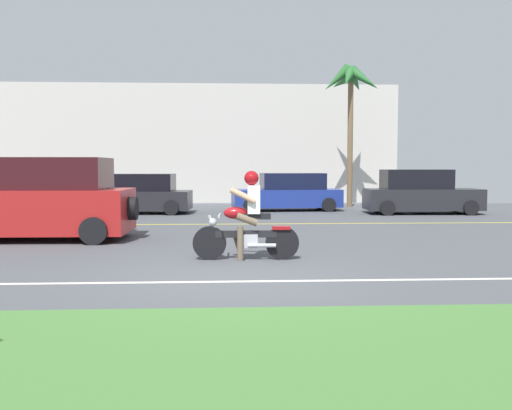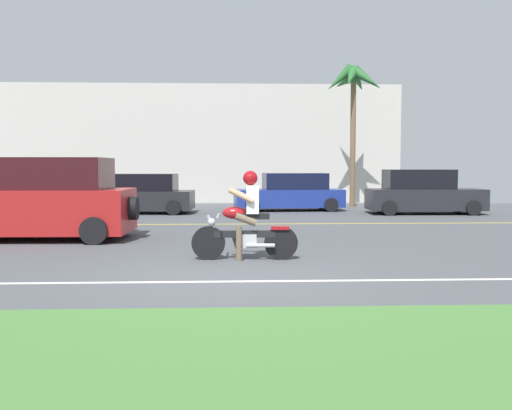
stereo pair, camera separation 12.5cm
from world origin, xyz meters
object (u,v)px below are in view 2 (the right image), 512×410
parked_car_2 (290,193)px  parked_car_3 (423,193)px  parked_car_1 (139,195)px  motorcyclist (246,222)px  palm_tree_0 (354,86)px  suv_nearby (40,200)px  motorcyclist_distant (98,206)px

parked_car_2 → parked_car_3: parked_car_3 is taller
parked_car_1 → parked_car_2: bearing=10.2°
motorcyclist → parked_car_2: motorcyclist is taller
parked_car_3 → palm_tree_0: palm_tree_0 is taller
parked_car_1 → palm_tree_0: 10.59m
parked_car_1 → parked_car_2: size_ratio=0.97×
parked_car_3 → suv_nearby: bearing=-149.4°
motorcyclist → parked_car_2: (2.13, 12.23, -0.01)m
parked_car_2 → palm_tree_0: (3.02, 2.05, 4.62)m
suv_nearby → parked_car_2: (7.11, 8.93, -0.26)m
parked_car_2 → palm_tree_0: size_ratio=0.71×
parked_car_2 → palm_tree_0: palm_tree_0 is taller
motorcyclist → suv_nearby: size_ratio=0.44×
motorcyclist → suv_nearby: bearing=146.5°
parked_car_1 → motorcyclist_distant: bearing=-98.4°
motorcyclist_distant → parked_car_2: bearing=38.0°
motorcyclist → parked_car_3: motorcyclist is taller
suv_nearby → parked_car_1: suv_nearby is taller
parked_car_3 → motorcyclist: bearing=-124.0°
suv_nearby → palm_tree_0: 15.56m
suv_nearby → parked_car_3: (11.99, 7.11, -0.19)m
suv_nearby → parked_car_2: 11.42m
parked_car_1 → palm_tree_0: palm_tree_0 is taller
palm_tree_0 → motorcyclist_distant: bearing=-143.2°
suv_nearby → parked_car_1: size_ratio=1.07×
parked_car_1 → motorcyclist: bearing=-71.0°
parked_car_2 → motorcyclist_distant: 8.36m
parked_car_3 → motorcyclist_distant: bearing=-163.8°
palm_tree_0 → motorcyclist_distant: 12.91m
motorcyclist → motorcyclist_distant: 8.36m
parked_car_1 → parked_car_3: (10.86, -0.74, 0.07)m
motorcyclist → suv_nearby: 5.98m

